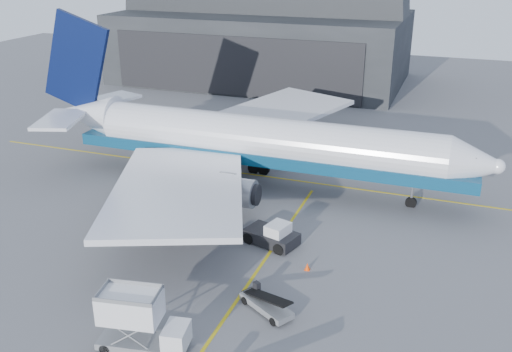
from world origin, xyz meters
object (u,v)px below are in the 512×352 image
at_px(pushback_tug, 273,236).
at_px(belt_loader_b, 266,304).
at_px(airliner, 248,140).
at_px(catering_truck, 139,322).

bearing_deg(pushback_tug, belt_loader_b, -57.93).
relative_size(pushback_tug, belt_loader_b, 1.13).
distance_m(airliner, belt_loader_b, 22.65).
xyz_separation_m(catering_truck, belt_loader_b, (5.95, 6.33, -1.42)).
bearing_deg(catering_truck, belt_loader_b, 37.29).
bearing_deg(airliner, pushback_tug, -60.29).
distance_m(airliner, pushback_tug, 13.66).
distance_m(pushback_tug, belt_loader_b, 9.36).
bearing_deg(catering_truck, pushback_tug, 68.01).
xyz_separation_m(pushback_tug, belt_loader_b, (2.55, -9.00, -0.24)).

